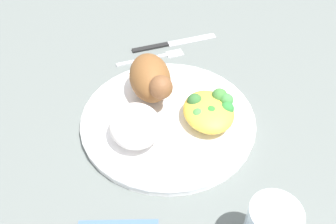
{
  "coord_description": "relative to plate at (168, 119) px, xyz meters",
  "views": [
    {
      "loc": [
        0.41,
        -0.09,
        0.45
      ],
      "look_at": [
        0.0,
        0.0,
        0.03
      ],
      "focal_mm": 38.56,
      "sensor_mm": 36.0,
      "label": 1
    }
  ],
  "objects": [
    {
      "name": "plate",
      "position": [
        0.0,
        0.0,
        0.0
      ],
      "size": [
        0.29,
        0.29,
        0.02
      ],
      "color": "white",
      "rests_on": "ground_plane"
    },
    {
      "name": "knife",
      "position": [
        -0.23,
        0.05,
        -0.0
      ],
      "size": [
        0.04,
        0.19,
        0.01
      ],
      "color": "black",
      "rests_on": "ground_plane"
    },
    {
      "name": "rice_pile",
      "position": [
        0.03,
        -0.06,
        0.03
      ],
      "size": [
        0.09,
        0.08,
        0.05
      ],
      "primitive_type": "ellipsoid",
      "color": "silver",
      "rests_on": "plate"
    },
    {
      "name": "roasted_chicken",
      "position": [
        -0.06,
        -0.02,
        0.04
      ],
      "size": [
        0.12,
        0.07,
        0.07
      ],
      "color": "brown",
      "rests_on": "plate"
    },
    {
      "name": "fork",
      "position": [
        -0.19,
        0.01,
        -0.01
      ],
      "size": [
        0.03,
        0.14,
        0.01
      ],
      "color": "silver",
      "rests_on": "ground_plane"
    },
    {
      "name": "mac_cheese_with_broccoli",
      "position": [
        0.02,
        0.07,
        0.03
      ],
      "size": [
        0.1,
        0.08,
        0.04
      ],
      "color": "gold",
      "rests_on": "plate"
    },
    {
      "name": "ground_plane",
      "position": [
        0.0,
        0.0,
        -0.01
      ],
      "size": [
        2.0,
        2.0,
        0.0
      ],
      "primitive_type": "plane",
      "color": "slate"
    }
  ]
}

